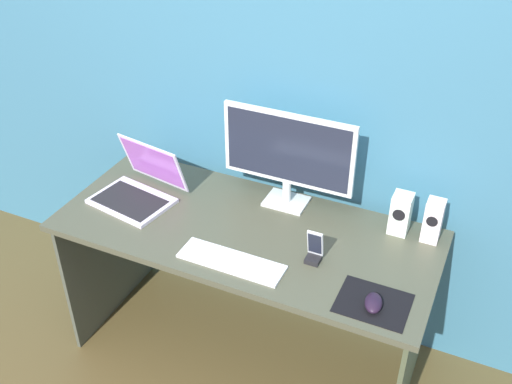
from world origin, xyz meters
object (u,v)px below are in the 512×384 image
at_px(monitor, 288,154).
at_px(phone_in_dock, 314,251).
at_px(laptop, 139,188).
at_px(mouse, 373,303).
at_px(speaker_near_monitor, 401,213).
at_px(speaker_right, 433,221).
at_px(keyboard_external, 231,261).

xyz_separation_m(monitor, phone_in_dock, (0.24, -0.31, -0.19)).
bearing_deg(laptop, phone_in_dock, -5.60).
bearing_deg(monitor, mouse, -41.88).
bearing_deg(speaker_near_monitor, phone_in_dock, -127.94).
bearing_deg(speaker_near_monitor, speaker_right, 0.02).
bearing_deg(phone_in_dock, laptop, 174.40).
height_order(speaker_near_monitor, laptop, laptop).
relative_size(laptop, mouse, 3.76).
distance_m(keyboard_external, mouse, 0.55).
distance_m(speaker_right, mouse, 0.48).
relative_size(speaker_right, keyboard_external, 0.44).
xyz_separation_m(laptop, mouse, (1.11, -0.23, -0.03)).
bearing_deg(monitor, speaker_right, 0.57).
height_order(speaker_near_monitor, phone_in_dock, speaker_near_monitor).
relative_size(speaker_near_monitor, keyboard_external, 0.42).
xyz_separation_m(speaker_right, speaker_near_monitor, (-0.13, -0.00, -0.00)).
height_order(mouse, phone_in_dock, phone_in_dock).
bearing_deg(mouse, monitor, 126.62).
xyz_separation_m(monitor, keyboard_external, (-0.04, -0.45, -0.24)).
relative_size(speaker_right, speaker_near_monitor, 1.05).
relative_size(mouse, phone_in_dock, 0.72).
distance_m(monitor, phone_in_dock, 0.44).
xyz_separation_m(monitor, mouse, (0.51, -0.46, -0.22)).
height_order(speaker_right, phone_in_dock, speaker_right).
bearing_deg(laptop, speaker_right, 10.94).
bearing_deg(laptop, speaker_near_monitor, 12.18).
bearing_deg(keyboard_external, laptop, 158.58).
bearing_deg(mouse, speaker_right, 66.11).
distance_m(speaker_near_monitor, laptop, 1.11).
bearing_deg(speaker_near_monitor, keyboard_external, -138.94).
bearing_deg(speaker_near_monitor, mouse, -86.96).
bearing_deg(keyboard_external, speaker_near_monitor, 41.39).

